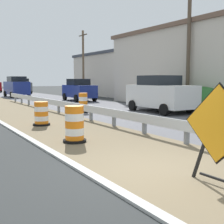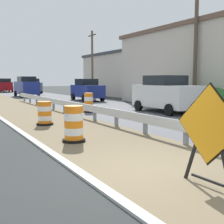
% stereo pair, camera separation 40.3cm
% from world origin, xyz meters
% --- Properties ---
extents(ground_plane, '(160.00, 160.00, 0.00)m').
position_xyz_m(ground_plane, '(0.00, 0.00, 0.00)').
color(ground_plane, '#2B2D2D').
extents(median_dirt_strip, '(3.83, 120.00, 0.01)m').
position_xyz_m(median_dirt_strip, '(0.72, 0.00, 0.00)').
color(median_dirt_strip, '#706047').
rests_on(median_dirt_strip, ground).
extents(curb_near_edge, '(0.20, 120.00, 0.11)m').
position_xyz_m(curb_near_edge, '(-1.30, 0.00, 0.00)').
color(curb_near_edge, '#ADADA8').
rests_on(curb_near_edge, ground).
extents(guardrail_median, '(0.18, 44.02, 0.71)m').
position_xyz_m(guardrail_median, '(2.40, 0.49, 0.52)').
color(guardrail_median, silver).
rests_on(guardrail_median, ground).
extents(warning_sign_diamond, '(0.10, 1.47, 1.87)m').
position_xyz_m(warning_sign_diamond, '(0.39, -1.20, 1.03)').
color(warning_sign_diamond, black).
rests_on(warning_sign_diamond, ground).
extents(traffic_barrel_nearest, '(0.71, 0.71, 1.11)m').
position_xyz_m(traffic_barrel_nearest, '(-0.22, 3.52, 0.50)').
color(traffic_barrel_nearest, orange).
rests_on(traffic_barrel_nearest, ground).
extents(traffic_barrel_close, '(0.71, 0.71, 0.99)m').
position_xyz_m(traffic_barrel_close, '(0.01, 7.27, 0.44)').
color(traffic_barrel_close, orange).
rests_on(traffic_barrel_close, ground).
extents(traffic_barrel_mid, '(0.63, 0.63, 1.14)m').
position_xyz_m(traffic_barrel_mid, '(3.65, 10.69, 0.52)').
color(traffic_barrel_mid, orange).
rests_on(traffic_barrel_mid, ground).
extents(car_trailing_near_lane, '(2.18, 4.11, 2.06)m').
position_xyz_m(car_trailing_near_lane, '(7.14, 36.87, 1.03)').
color(car_trailing_near_lane, '#4C5156').
rests_on(car_trailing_near_lane, ground).
extents(car_lead_far_lane, '(2.09, 4.29, 2.25)m').
position_xyz_m(car_lead_far_lane, '(4.31, 28.34, 1.12)').
color(car_lead_far_lane, navy).
rests_on(car_lead_far_lane, ground).
extents(car_mid_far_lane, '(2.06, 4.16, 1.97)m').
position_xyz_m(car_mid_far_lane, '(7.67, 19.59, 0.99)').
color(car_mid_far_lane, navy).
rests_on(car_mid_far_lane, ground).
extents(car_trailing_far_lane, '(2.14, 4.17, 2.08)m').
position_xyz_m(car_trailing_far_lane, '(4.37, 42.75, 1.04)').
color(car_trailing_far_lane, maroon).
rests_on(car_trailing_far_lane, ground).
extents(car_distant_a, '(2.25, 4.50, 2.14)m').
position_xyz_m(car_distant_a, '(7.61, 8.50, 1.07)').
color(car_distant_a, silver).
rests_on(car_distant_a, ground).
extents(roadside_shop_near, '(7.79, 13.51, 5.77)m').
position_xyz_m(roadside_shop_near, '(14.09, 11.43, 2.90)').
color(roadside_shop_near, beige).
rests_on(roadside_shop_near, ground).
extents(roadside_shop_far, '(6.91, 11.19, 5.04)m').
position_xyz_m(roadside_shop_far, '(15.78, 25.67, 2.53)').
color(roadside_shop_far, beige).
rests_on(roadside_shop_far, ground).
extents(utility_pole_near, '(0.24, 1.80, 8.44)m').
position_xyz_m(utility_pole_near, '(10.12, 8.79, 4.38)').
color(utility_pole_near, brown).
rests_on(utility_pole_near, ground).
extents(utility_pole_mid, '(0.24, 1.80, 7.35)m').
position_xyz_m(utility_pole_mid, '(11.07, 25.48, 3.83)').
color(utility_pole_mid, brown).
rests_on(utility_pole_mid, ground).
extents(bush_roadside, '(2.89, 2.89, 1.50)m').
position_xyz_m(bush_roadside, '(9.56, 7.20, 0.75)').
color(bush_roadside, '#286028').
rests_on(bush_roadside, ground).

